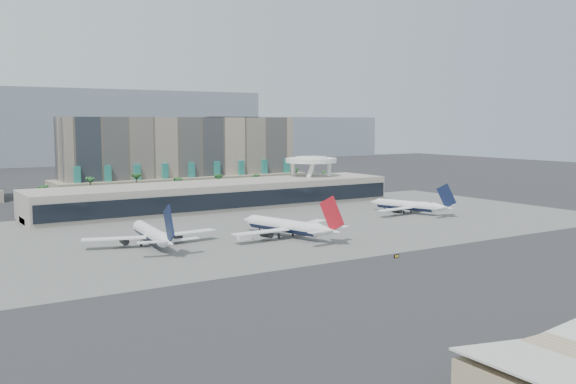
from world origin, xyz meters
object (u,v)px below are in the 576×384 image
airliner_left (152,234)px  service_vehicle_a (244,237)px  service_vehicle_b (307,227)px  taxiway_sign (396,256)px  airliner_centre (288,226)px  airliner_right (409,205)px

airliner_left → service_vehicle_a: bearing=-6.6°
service_vehicle_b → taxiway_sign: 55.95m
airliner_centre → taxiway_sign: size_ratio=20.25×
airliner_left → service_vehicle_b: bearing=5.9°
airliner_right → service_vehicle_a: airliner_right is taller
airliner_right → taxiway_sign: (-66.31, -65.60, -3.07)m
airliner_centre → service_vehicle_a: airliner_centre is taller
airliner_right → taxiway_sign: airliner_right is taller
service_vehicle_b → service_vehicle_a: bearing=-178.6°
taxiway_sign → airliner_left: bearing=118.1°
service_vehicle_a → service_vehicle_b: bearing=15.6°
service_vehicle_a → airliner_left: bearing=170.6°
airliner_right → taxiway_sign: bearing=-153.6°
airliner_left → service_vehicle_a: airliner_left is taller
airliner_left → service_vehicle_a: 30.63m
airliner_centre → airliner_right: 78.13m
airliner_left → airliner_centre: (44.49, -10.45, 0.10)m
service_vehicle_b → taxiway_sign: (-6.15, -55.61, -0.31)m
airliner_left → airliner_centre: bearing=-7.7°
airliner_left → airliner_right: (119.80, 10.34, -0.34)m
airliner_right → taxiway_sign: size_ratio=17.73×
airliner_centre → taxiway_sign: (9.01, -44.81, -3.52)m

